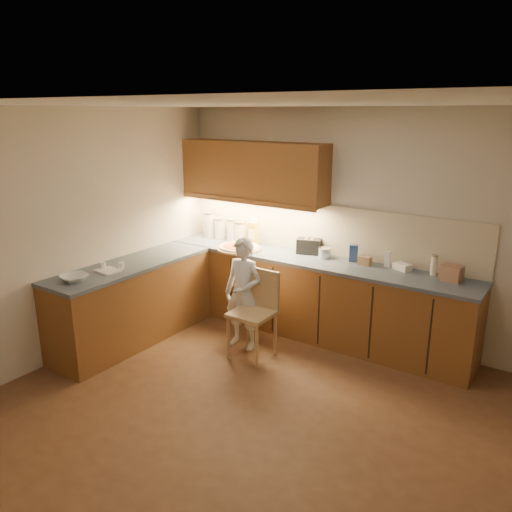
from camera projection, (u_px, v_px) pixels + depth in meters
name	position (u px, v px, depth m)	size (l,w,h in m)	color
room	(254.00, 225.00, 3.96)	(4.54, 4.50, 2.62)	#56341D
l_counter	(250.00, 298.00, 5.79)	(3.77, 2.62, 0.92)	brown
backsplash	(323.00, 229.00, 5.87)	(3.75, 0.02, 0.58)	beige
upper_cabinets	(253.00, 171.00, 6.05)	(1.95, 0.36, 0.73)	brown
pizza_on_board	(239.00, 248.00, 6.09)	(0.54, 0.54, 0.22)	tan
child	(243.00, 294.00, 5.47)	(0.46, 0.30, 1.25)	white
wooden_chair	(256.00, 307.00, 5.29)	(0.42, 0.42, 0.94)	tan
mixing_bowl	(74.00, 278.00, 4.96)	(0.26, 0.26, 0.06)	silver
canister_a	(210.00, 224.00, 6.64)	(0.17, 0.17, 0.34)	beige
canister_b	(220.00, 228.00, 6.59)	(0.16, 0.16, 0.28)	white
canister_c	(233.00, 230.00, 6.46)	(0.16, 0.16, 0.30)	white
canister_d	(240.00, 232.00, 6.41)	(0.17, 0.17, 0.27)	silver
oil_jug	(253.00, 233.00, 6.26)	(0.12, 0.09, 0.34)	gold
toaster	(309.00, 246.00, 5.90)	(0.31, 0.23, 0.18)	black
steel_pot	(325.00, 253.00, 5.74)	(0.15, 0.15, 0.12)	silver
blue_box	(353.00, 253.00, 5.59)	(0.10, 0.07, 0.19)	#2E488B
card_box_a	(365.00, 260.00, 5.49)	(0.13, 0.10, 0.10)	#A17B57
white_bottle	(388.00, 259.00, 5.41)	(0.06, 0.06, 0.17)	white
flat_pack	(402.00, 267.00, 5.31)	(0.18, 0.12, 0.07)	white
tall_jar	(434.00, 265.00, 5.11)	(0.07, 0.07, 0.22)	white
card_box_b	(452.00, 273.00, 4.96)	(0.20, 0.16, 0.16)	#9A6F53
dough_cloth	(108.00, 271.00, 5.26)	(0.25, 0.19, 0.02)	silver
spice_jar_a	(103.00, 266.00, 5.31)	(0.06, 0.06, 0.08)	white
spice_jar_b	(122.00, 266.00, 5.33)	(0.06, 0.06, 0.07)	white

